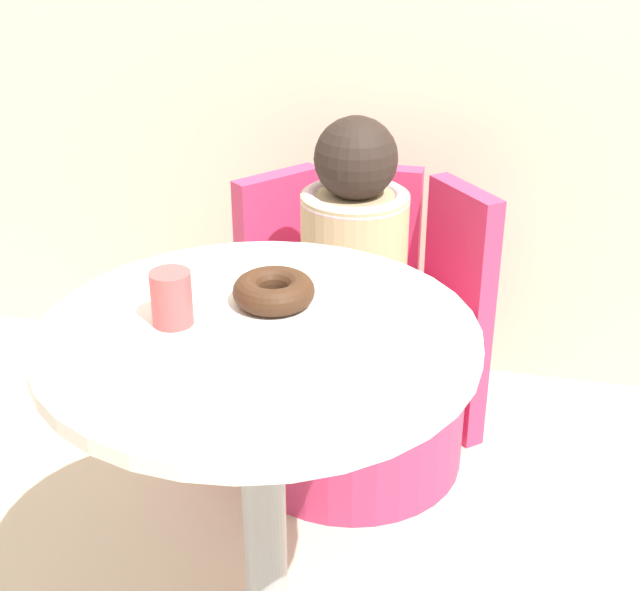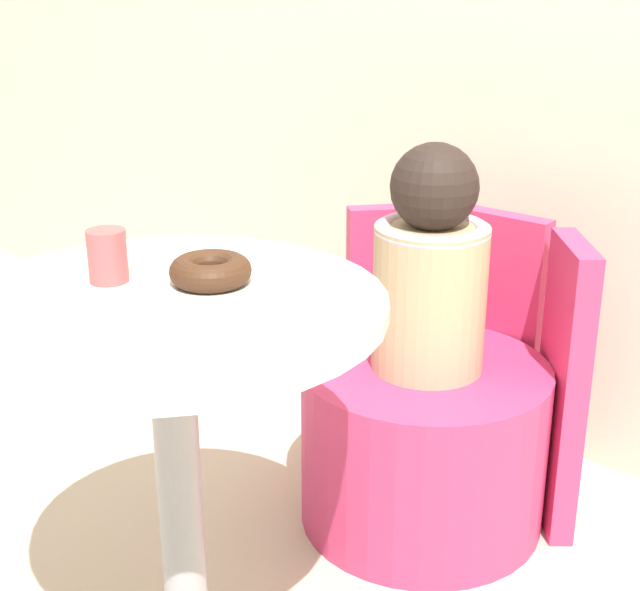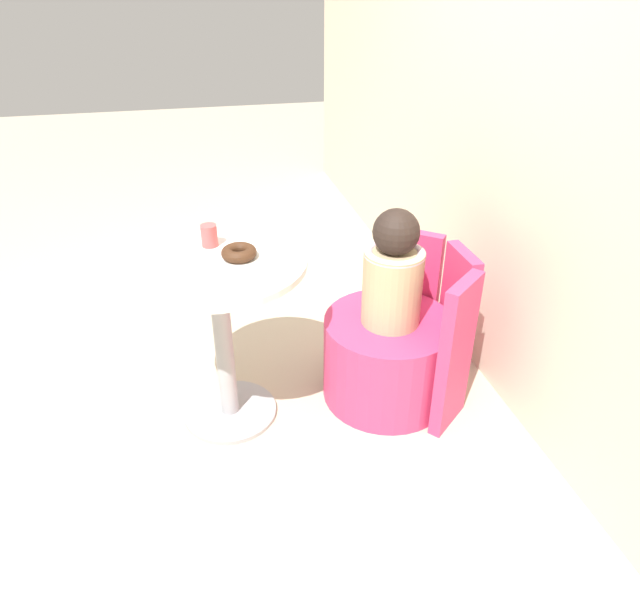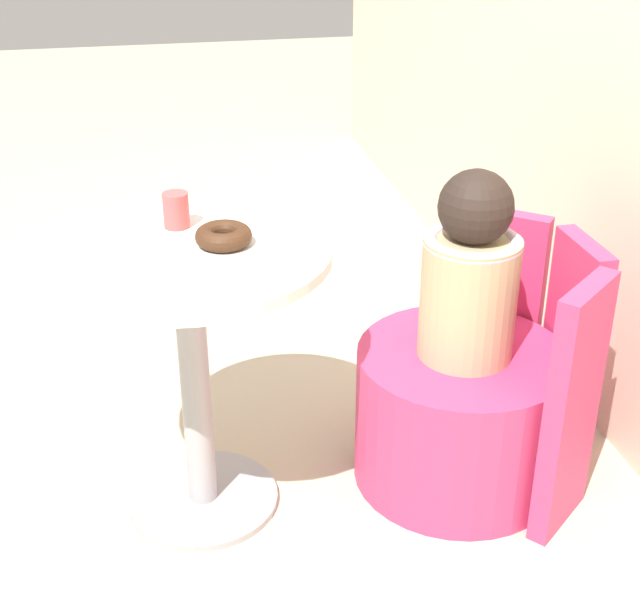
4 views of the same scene
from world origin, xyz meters
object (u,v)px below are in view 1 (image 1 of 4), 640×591
tub_chair (352,391)px  child_figure (355,233)px  donut (274,291)px  cup (172,298)px  round_table (262,435)px

tub_chair → child_figure: 0.40m
tub_chair → donut: bearing=-92.1°
cup → child_figure: bearing=77.5°
tub_chair → donut: 0.79m
child_figure → donut: child_figure is taller
round_table → tub_chair: (0.02, 0.66, -0.33)m
round_table → child_figure: (0.02, 0.66, 0.07)m
round_table → cup: (-0.13, -0.01, 0.23)m
tub_chair → child_figure: bearing=0.0°
tub_chair → child_figure: size_ratio=1.12×
round_table → tub_chair: round_table is taller
tub_chair → donut: size_ratio=4.20×
round_table → donut: (0.00, 0.08, 0.21)m
round_table → tub_chair: size_ratio=1.32×
round_table → cup: bearing=-176.1°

